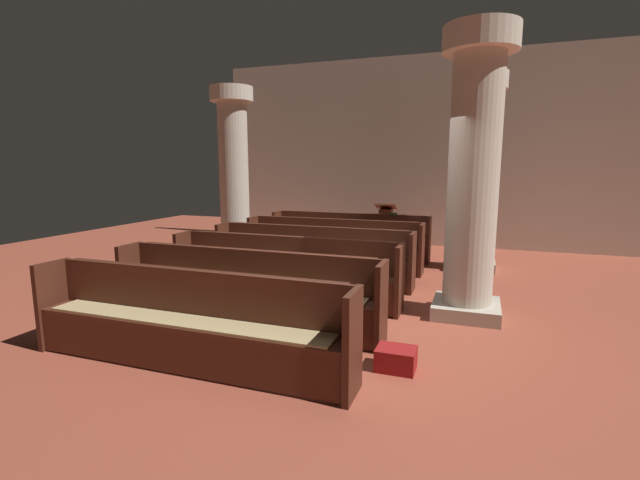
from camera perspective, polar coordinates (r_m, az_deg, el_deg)
ground_plane at (r=5.65m, az=3.47°, el=-10.54°), size 19.20×19.20×0.00m
back_wall at (r=11.28m, az=12.44°, el=10.86°), size 10.00×0.16×4.50m
pew_row_0 at (r=9.53m, az=3.72°, el=0.75°), size 3.38×0.47×0.93m
pew_row_1 at (r=8.46m, az=1.60°, el=-0.33°), size 3.38×0.46×0.93m
pew_row_2 at (r=7.42m, az=-1.11°, el=-1.73°), size 3.38×0.47×0.93m
pew_row_3 at (r=6.40m, az=-4.70°, el=-3.56°), size 3.38×0.46×0.93m
pew_row_4 at (r=5.43m, az=-9.64°, el=-6.05°), size 3.38×0.46×0.93m
pew_row_5 at (r=4.52m, az=-16.72°, el=-9.49°), size 3.38×0.47×0.93m
pillar_aisle_side at (r=8.77m, az=19.29°, el=8.41°), size 0.90×0.90×3.56m
pillar_far_side at (r=9.91m, az=-10.92°, el=8.82°), size 0.90×0.90×3.56m
pillar_aisle_rear at (r=5.91m, az=18.97°, el=8.18°), size 0.90×0.90×3.56m
lectern at (r=10.44m, az=8.35°, el=1.22°), size 0.48×0.45×1.08m
hymn_book at (r=9.45m, az=9.31°, el=3.33°), size 0.13×0.20×0.03m
kneeler_box_red at (r=4.48m, az=9.65°, el=-14.69°), size 0.37×0.29×0.21m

